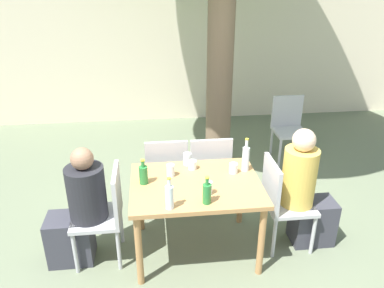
{
  "coord_description": "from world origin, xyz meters",
  "views": [
    {
      "loc": [
        -0.37,
        -2.89,
        2.47
      ],
      "look_at": [
        0.0,
        0.3,
        1.0
      ],
      "focal_mm": 35.0,
      "sensor_mm": 36.0,
      "label": 1
    }
  ],
  "objects_px": {
    "water_bottle_1": "(246,158)",
    "patio_chair_4": "(289,125)",
    "person_seated_0": "(79,213)",
    "drinking_glass_2": "(233,168)",
    "water_bottle_0": "(170,196)",
    "drinking_glass_1": "(187,159)",
    "patio_chair_1": "(281,199)",
    "drinking_glass_4": "(192,165)",
    "patio_chair_0": "(106,210)",
    "dining_table_front": "(196,192)",
    "drinking_glass_0": "(171,170)",
    "patio_chair_2": "(167,171)",
    "green_bottle_2": "(143,174)",
    "drinking_glass_3": "(209,188)",
    "patio_chair_3": "(209,168)",
    "green_bottle_3": "(207,193)",
    "person_seated_1": "(306,195)"
  },
  "relations": [
    {
      "from": "green_bottle_3",
      "to": "drinking_glass_2",
      "type": "xyz_separation_m",
      "value": [
        0.33,
        0.48,
        -0.05
      ]
    },
    {
      "from": "patio_chair_3",
      "to": "drinking_glass_2",
      "type": "relative_size",
      "value": 9.47
    },
    {
      "from": "patio_chair_4",
      "to": "drinking_glass_2",
      "type": "height_order",
      "value": "patio_chair_4"
    },
    {
      "from": "patio_chair_0",
      "to": "drinking_glass_4",
      "type": "height_order",
      "value": "patio_chair_0"
    },
    {
      "from": "green_bottle_2",
      "to": "drinking_glass_1",
      "type": "xyz_separation_m",
      "value": [
        0.43,
        0.32,
        -0.03
      ]
    },
    {
      "from": "drinking_glass_2",
      "to": "drinking_glass_3",
      "type": "relative_size",
      "value": 0.81
    },
    {
      "from": "patio_chair_1",
      "to": "drinking_glass_0",
      "type": "bearing_deg",
      "value": 81.59
    },
    {
      "from": "patio_chair_4",
      "to": "drinking_glass_3",
      "type": "xyz_separation_m",
      "value": [
        -1.46,
        -2.02,
        0.29
      ]
    },
    {
      "from": "patio_chair_3",
      "to": "drinking_glass_0",
      "type": "bearing_deg",
      "value": 49.36
    },
    {
      "from": "patio_chair_0",
      "to": "green_bottle_2",
      "type": "xyz_separation_m",
      "value": [
        0.35,
        0.05,
        0.32
      ]
    },
    {
      "from": "patio_chair_1",
      "to": "green_bottle_2",
      "type": "xyz_separation_m",
      "value": [
        -1.28,
        0.05,
        0.32
      ]
    },
    {
      "from": "patio_chair_2",
      "to": "drinking_glass_2",
      "type": "distance_m",
      "value": 0.85
    },
    {
      "from": "green_bottle_2",
      "to": "drinking_glass_2",
      "type": "distance_m",
      "value": 0.85
    },
    {
      "from": "water_bottle_1",
      "to": "patio_chair_4",
      "type": "bearing_deg",
      "value": 57.44
    },
    {
      "from": "person_seated_1",
      "to": "drinking_glass_2",
      "type": "distance_m",
      "value": 0.74
    },
    {
      "from": "patio_chair_1",
      "to": "green_bottle_2",
      "type": "distance_m",
      "value": 1.32
    },
    {
      "from": "patio_chair_2",
      "to": "drinking_glass_4",
      "type": "height_order",
      "value": "patio_chair_2"
    },
    {
      "from": "person_seated_1",
      "to": "drinking_glass_1",
      "type": "relative_size",
      "value": 10.2
    },
    {
      "from": "water_bottle_1",
      "to": "green_bottle_2",
      "type": "relative_size",
      "value": 1.4
    },
    {
      "from": "water_bottle_1",
      "to": "green_bottle_3",
      "type": "relative_size",
      "value": 1.36
    },
    {
      "from": "drinking_glass_3",
      "to": "water_bottle_1",
      "type": "bearing_deg",
      "value": 42.51
    },
    {
      "from": "dining_table_front",
      "to": "drinking_glass_0",
      "type": "bearing_deg",
      "value": 144.72
    },
    {
      "from": "patio_chair_1",
      "to": "drinking_glass_2",
      "type": "distance_m",
      "value": 0.54
    },
    {
      "from": "drinking_glass_2",
      "to": "patio_chair_2",
      "type": "bearing_deg",
      "value": 139.01
    },
    {
      "from": "water_bottle_0",
      "to": "green_bottle_3",
      "type": "xyz_separation_m",
      "value": [
        0.31,
        0.04,
        -0.01
      ]
    },
    {
      "from": "dining_table_front",
      "to": "person_seated_0",
      "type": "height_order",
      "value": "person_seated_0"
    },
    {
      "from": "patio_chair_1",
      "to": "drinking_glass_4",
      "type": "xyz_separation_m",
      "value": [
        -0.82,
        0.27,
        0.27
      ]
    },
    {
      "from": "green_bottle_2",
      "to": "drinking_glass_3",
      "type": "relative_size",
      "value": 2.0
    },
    {
      "from": "patio_chair_4",
      "to": "drinking_glass_3",
      "type": "height_order",
      "value": "patio_chair_4"
    },
    {
      "from": "water_bottle_1",
      "to": "green_bottle_3",
      "type": "height_order",
      "value": "water_bottle_1"
    },
    {
      "from": "patio_chair_2",
      "to": "drinking_glass_0",
      "type": "distance_m",
      "value": 0.6
    },
    {
      "from": "water_bottle_0",
      "to": "drinking_glass_4",
      "type": "relative_size",
      "value": 3.2
    },
    {
      "from": "person_seated_0",
      "to": "drinking_glass_2",
      "type": "xyz_separation_m",
      "value": [
        1.43,
        0.15,
        0.29
      ]
    },
    {
      "from": "patio_chair_2",
      "to": "person_seated_0",
      "type": "height_order",
      "value": "person_seated_0"
    },
    {
      "from": "green_bottle_3",
      "to": "drinking_glass_1",
      "type": "height_order",
      "value": "green_bottle_3"
    },
    {
      "from": "person_seated_1",
      "to": "drinking_glass_4",
      "type": "height_order",
      "value": "person_seated_1"
    },
    {
      "from": "drinking_glass_0",
      "to": "drinking_glass_4",
      "type": "height_order",
      "value": "drinking_glass_0"
    },
    {
      "from": "patio_chair_1",
      "to": "drinking_glass_0",
      "type": "xyz_separation_m",
      "value": [
        -1.03,
        0.15,
        0.29
      ]
    },
    {
      "from": "water_bottle_0",
      "to": "patio_chair_3",
      "type": "bearing_deg",
      "value": 64.85
    },
    {
      "from": "patio_chair_2",
      "to": "patio_chair_3",
      "type": "distance_m",
      "value": 0.47
    },
    {
      "from": "water_bottle_0",
      "to": "person_seated_0",
      "type": "bearing_deg",
      "value": 155.43
    },
    {
      "from": "green_bottle_2",
      "to": "drinking_glass_2",
      "type": "xyz_separation_m",
      "value": [
        0.84,
        0.1,
        -0.04
      ]
    },
    {
      "from": "dining_table_front",
      "to": "water_bottle_1",
      "type": "relative_size",
      "value": 3.51
    },
    {
      "from": "patio_chair_1",
      "to": "drinking_glass_3",
      "type": "bearing_deg",
      "value": 104.84
    },
    {
      "from": "patio_chair_3",
      "to": "drinking_glass_1",
      "type": "xyz_separation_m",
      "value": [
        -0.27,
        -0.31,
        0.29
      ]
    },
    {
      "from": "dining_table_front",
      "to": "water_bottle_0",
      "type": "relative_size",
      "value": 4.16
    },
    {
      "from": "dining_table_front",
      "to": "patio_chair_3",
      "type": "xyz_separation_m",
      "value": [
        0.23,
        0.68,
        -0.13
      ]
    },
    {
      "from": "patio_chair_4",
      "to": "green_bottle_2",
      "type": "distance_m",
      "value": 2.7
    },
    {
      "from": "water_bottle_1",
      "to": "drinking_glass_1",
      "type": "bearing_deg",
      "value": 161.08
    },
    {
      "from": "water_bottle_0",
      "to": "drinking_glass_1",
      "type": "xyz_separation_m",
      "value": [
        0.22,
        0.73,
        -0.05
      ]
    }
  ]
}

